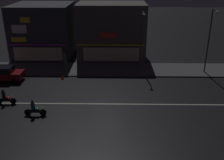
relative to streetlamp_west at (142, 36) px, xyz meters
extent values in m
plane|color=black|center=(-3.72, -9.19, -4.29)|extent=(140.00, 140.00, 0.00)
cube|color=beige|center=(-3.72, -9.19, -4.28)|extent=(30.52, 0.16, 0.01)
cube|color=#4C4C4F|center=(-3.72, -0.15, -4.22)|extent=(32.13, 4.66, 0.14)
cube|color=#56514C|center=(-3.72, 5.28, -0.54)|extent=(9.15, 6.10, 7.51)
cube|color=yellow|center=(-3.72, 2.11, -1.69)|extent=(8.69, 0.24, 0.12)
cube|color=red|center=(-4.08, 2.17, -0.43)|extent=(2.05, 0.08, 0.71)
cube|color=beige|center=(-3.72, 2.17, -2.99)|extent=(7.32, 0.06, 1.80)
cube|color=#383A3F|center=(-13.36, 6.20, -0.66)|extent=(7.98, 7.94, 7.26)
cube|color=#D83FD8|center=(-13.36, 2.11, -1.69)|extent=(7.58, 0.24, 0.12)
cube|color=white|center=(-15.42, 2.17, 0.31)|extent=(1.89, 0.08, 1.07)
cube|color=yellow|center=(-14.54, 2.17, 1.47)|extent=(1.25, 0.08, 0.71)
cube|color=yellow|center=(-15.66, 2.17, -1.05)|extent=(1.93, 0.08, 0.63)
cube|color=beige|center=(-13.36, 2.17, -2.99)|extent=(6.38, 0.06, 1.80)
cylinder|color=#47494C|center=(0.00, 0.22, -0.64)|extent=(0.16, 0.16, 7.03)
cube|color=#47494C|center=(0.00, -0.48, 2.77)|extent=(0.10, 1.40, 0.10)
ellipsoid|color=#F9E099|center=(0.00, -1.18, 2.69)|extent=(0.44, 0.32, 0.20)
cylinder|color=#47494C|center=(7.65, -0.91, -0.40)|extent=(0.16, 0.16, 7.49)
cube|color=#47494C|center=(7.65, -1.61, 3.24)|extent=(0.10, 1.40, 0.10)
ellipsoid|color=#F9E099|center=(7.65, -2.31, 3.16)|extent=(0.44, 0.32, 0.20)
cylinder|color=#4C664C|center=(-9.44, 0.08, -3.30)|extent=(0.38, 0.38, 1.70)
sphere|color=tan|center=(-9.44, 0.08, -2.34)|extent=(0.22, 0.22, 0.22)
cube|color=maroon|center=(-15.64, -3.76, -3.60)|extent=(4.30, 1.78, 0.76)
cube|color=black|center=(-15.86, -3.76, -2.92)|extent=(2.58, 1.57, 0.60)
cube|color=#F9F2CC|center=(-13.53, -3.15, -3.50)|extent=(0.08, 0.20, 0.12)
cube|color=#F9F2CC|center=(-13.53, -4.36, -3.50)|extent=(0.08, 0.20, 0.12)
cylinder|color=black|center=(-14.23, -2.87, -3.98)|extent=(0.62, 0.20, 0.62)
cylinder|color=black|center=(-14.23, -4.65, -3.98)|extent=(0.62, 0.20, 0.62)
cylinder|color=black|center=(-9.26, -11.37, -3.99)|extent=(0.60, 0.08, 0.60)
cylinder|color=black|center=(-10.56, -11.37, -3.99)|extent=(0.60, 0.10, 0.60)
cube|color=black|center=(-9.91, -11.37, -3.89)|extent=(1.30, 0.14, 0.20)
ellipsoid|color=#268C3F|center=(-9.71, -11.37, -3.67)|extent=(0.44, 0.26, 0.24)
cube|color=black|center=(-10.11, -11.37, -3.74)|extent=(0.56, 0.22, 0.10)
cylinder|color=slate|center=(-9.31, -11.37, -3.44)|extent=(0.03, 0.60, 0.03)
sphere|color=white|center=(-9.22, -11.37, -3.54)|extent=(0.14, 0.14, 0.14)
cylinder|color=#334766|center=(-10.06, -11.37, -3.34)|extent=(0.32, 0.32, 0.70)
sphere|color=#333338|center=(-10.06, -11.37, -2.88)|extent=(0.22, 0.22, 0.22)
cylinder|color=black|center=(-12.59, -9.30, -3.99)|extent=(0.60, 0.08, 0.60)
cube|color=black|center=(-13.24, -9.30, -3.89)|extent=(1.30, 0.14, 0.20)
ellipsoid|color=red|center=(-13.04, -9.30, -3.67)|extent=(0.44, 0.26, 0.24)
cube|color=black|center=(-13.44, -9.30, -3.74)|extent=(0.56, 0.22, 0.10)
cylinder|color=slate|center=(-12.64, -9.30, -3.44)|extent=(0.03, 0.60, 0.03)
sphere|color=white|center=(-12.55, -9.30, -3.54)|extent=(0.14, 0.14, 0.14)
cylinder|color=#232328|center=(-13.39, -9.30, -3.34)|extent=(0.32, 0.32, 0.70)
sphere|color=#333338|center=(-13.39, -9.30, -2.88)|extent=(0.22, 0.22, 0.22)
cone|color=orange|center=(-9.16, -3.26, -4.02)|extent=(0.36, 0.36, 0.55)
camera|label=1|loc=(-3.03, -30.69, 7.18)|focal=41.84mm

